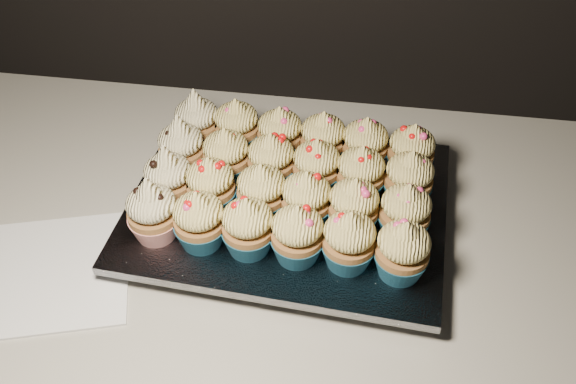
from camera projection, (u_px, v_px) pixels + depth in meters
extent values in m
cube|color=beige|center=(262.00, 238.00, 0.86)|extent=(2.44, 0.64, 0.04)
cube|color=white|center=(54.00, 272.00, 0.79)|extent=(0.23, 0.23, 0.00)
cube|color=black|center=(288.00, 213.00, 0.85)|extent=(0.39, 0.31, 0.02)
cube|color=silver|center=(288.00, 204.00, 0.84)|extent=(0.42, 0.34, 0.01)
cone|color=#B21F18|center=(155.00, 226.00, 0.78)|extent=(0.06, 0.06, 0.03)
ellipsoid|color=#F6E7AC|center=(151.00, 203.00, 0.76)|extent=(0.06, 0.06, 0.04)
cone|color=#F6E7AC|center=(147.00, 186.00, 0.74)|extent=(0.03, 0.03, 0.03)
cone|color=#185674|center=(201.00, 233.00, 0.77)|extent=(0.06, 0.06, 0.03)
ellipsoid|color=#FFE580|center=(198.00, 211.00, 0.75)|extent=(0.06, 0.06, 0.04)
cone|color=#FFE580|center=(196.00, 197.00, 0.73)|extent=(0.03, 0.03, 0.02)
cone|color=#185674|center=(249.00, 240.00, 0.77)|extent=(0.06, 0.06, 0.03)
ellipsoid|color=#FFE580|center=(247.00, 218.00, 0.74)|extent=(0.06, 0.06, 0.04)
cone|color=#FFE580|center=(246.00, 203.00, 0.72)|extent=(0.03, 0.03, 0.02)
cone|color=#185674|center=(297.00, 247.00, 0.76)|extent=(0.06, 0.06, 0.03)
ellipsoid|color=#FFE580|center=(297.00, 225.00, 0.73)|extent=(0.06, 0.06, 0.04)
cone|color=#FFE580|center=(298.00, 211.00, 0.71)|extent=(0.03, 0.03, 0.02)
cone|color=#185674|center=(348.00, 254.00, 0.75)|extent=(0.06, 0.06, 0.03)
ellipsoid|color=#FFE580|center=(350.00, 232.00, 0.72)|extent=(0.06, 0.06, 0.04)
cone|color=#FFE580|center=(351.00, 217.00, 0.71)|extent=(0.03, 0.03, 0.02)
cone|color=#185674|center=(400.00, 264.00, 0.74)|extent=(0.06, 0.06, 0.03)
ellipsoid|color=#FFE580|center=(404.00, 242.00, 0.71)|extent=(0.06, 0.06, 0.04)
cone|color=#FFE580|center=(407.00, 227.00, 0.70)|extent=(0.03, 0.03, 0.02)
cone|color=#B21F18|center=(171.00, 193.00, 0.82)|extent=(0.06, 0.06, 0.03)
ellipsoid|color=#F6E7AC|center=(167.00, 171.00, 0.80)|extent=(0.06, 0.06, 0.04)
cone|color=#F6E7AC|center=(164.00, 154.00, 0.78)|extent=(0.03, 0.03, 0.03)
cone|color=#185674|center=(212.00, 199.00, 0.82)|extent=(0.06, 0.06, 0.03)
ellipsoid|color=#FFE580|center=(210.00, 177.00, 0.79)|extent=(0.06, 0.06, 0.04)
cone|color=#FFE580|center=(208.00, 163.00, 0.77)|extent=(0.03, 0.03, 0.02)
cone|color=#185674|center=(262.00, 205.00, 0.81)|extent=(0.06, 0.06, 0.03)
ellipsoid|color=#FFE580|center=(261.00, 183.00, 0.78)|extent=(0.06, 0.06, 0.04)
cone|color=#FFE580|center=(261.00, 169.00, 0.77)|extent=(0.03, 0.03, 0.02)
cone|color=#185674|center=(306.00, 213.00, 0.80)|extent=(0.06, 0.06, 0.03)
ellipsoid|color=#FFE580|center=(306.00, 191.00, 0.77)|extent=(0.06, 0.06, 0.04)
cone|color=#FFE580|center=(307.00, 177.00, 0.76)|extent=(0.03, 0.03, 0.02)
cone|color=#185674|center=(352.00, 220.00, 0.79)|extent=(0.06, 0.06, 0.03)
ellipsoid|color=#FFE580|center=(354.00, 198.00, 0.76)|extent=(0.06, 0.06, 0.04)
cone|color=#FFE580|center=(356.00, 184.00, 0.75)|extent=(0.03, 0.03, 0.02)
cone|color=#185674|center=(403.00, 226.00, 0.78)|extent=(0.06, 0.06, 0.03)
ellipsoid|color=#FFE580|center=(407.00, 203.00, 0.76)|extent=(0.06, 0.06, 0.04)
cone|color=#FFE580|center=(409.00, 189.00, 0.74)|extent=(0.03, 0.03, 0.02)
cone|color=#B21F18|center=(184.00, 162.00, 0.87)|extent=(0.06, 0.06, 0.03)
ellipsoid|color=#F6E7AC|center=(180.00, 140.00, 0.84)|extent=(0.06, 0.06, 0.04)
cone|color=#F6E7AC|center=(178.00, 123.00, 0.82)|extent=(0.03, 0.03, 0.03)
cone|color=#185674|center=(227.00, 169.00, 0.86)|extent=(0.06, 0.06, 0.03)
ellipsoid|color=#FFE580|center=(225.00, 147.00, 0.83)|extent=(0.06, 0.06, 0.04)
cone|color=#FFE580|center=(224.00, 133.00, 0.82)|extent=(0.03, 0.03, 0.02)
cone|color=#185674|center=(271.00, 174.00, 0.85)|extent=(0.06, 0.06, 0.03)
ellipsoid|color=#FFE580|center=(271.00, 152.00, 0.82)|extent=(0.06, 0.06, 0.04)
cone|color=#FFE580|center=(270.00, 138.00, 0.81)|extent=(0.03, 0.03, 0.02)
cone|color=#185674|center=(316.00, 180.00, 0.84)|extent=(0.06, 0.06, 0.03)
ellipsoid|color=#FFE580|center=(317.00, 158.00, 0.82)|extent=(0.06, 0.06, 0.04)
cone|color=#FFE580|center=(317.00, 144.00, 0.80)|extent=(0.03, 0.03, 0.02)
cone|color=#185674|center=(359.00, 187.00, 0.83)|extent=(0.06, 0.06, 0.03)
ellipsoid|color=#FFE580|center=(361.00, 165.00, 0.81)|extent=(0.06, 0.06, 0.04)
cone|color=#FFE580|center=(363.00, 151.00, 0.79)|extent=(0.03, 0.03, 0.02)
cone|color=#185674|center=(406.00, 192.00, 0.83)|extent=(0.06, 0.06, 0.03)
ellipsoid|color=#FFE580|center=(410.00, 170.00, 0.80)|extent=(0.06, 0.06, 0.04)
cone|color=#FFE580|center=(413.00, 156.00, 0.78)|extent=(0.03, 0.03, 0.02)
cone|color=#B21F18|center=(199.00, 135.00, 0.91)|extent=(0.06, 0.06, 0.03)
ellipsoid|color=#F6E7AC|center=(196.00, 114.00, 0.88)|extent=(0.06, 0.06, 0.04)
cone|color=#F6E7AC|center=(194.00, 97.00, 0.87)|extent=(0.03, 0.03, 0.03)
cone|color=#185674|center=(238.00, 139.00, 0.90)|extent=(0.06, 0.06, 0.03)
ellipsoid|color=#FFE580|center=(236.00, 118.00, 0.88)|extent=(0.06, 0.06, 0.04)
cone|color=#FFE580|center=(235.00, 104.00, 0.86)|extent=(0.03, 0.03, 0.02)
cone|color=#185674|center=(280.00, 147.00, 0.89)|extent=(0.06, 0.06, 0.03)
ellipsoid|color=#FFE580|center=(280.00, 126.00, 0.87)|extent=(0.06, 0.06, 0.04)
cone|color=#FFE580|center=(280.00, 112.00, 0.85)|extent=(0.03, 0.03, 0.02)
cone|color=#185674|center=(322.00, 152.00, 0.88)|extent=(0.06, 0.06, 0.03)
ellipsoid|color=#FFE580|center=(323.00, 130.00, 0.86)|extent=(0.06, 0.06, 0.04)
cone|color=#FFE580|center=(324.00, 117.00, 0.84)|extent=(0.03, 0.03, 0.02)
cone|color=#185674|center=(363.00, 158.00, 0.87)|extent=(0.06, 0.06, 0.03)
ellipsoid|color=#FFE580|center=(366.00, 136.00, 0.85)|extent=(0.06, 0.06, 0.04)
cone|color=#FFE580|center=(367.00, 122.00, 0.83)|extent=(0.03, 0.03, 0.02)
cone|color=#185674|center=(409.00, 165.00, 0.86)|extent=(0.06, 0.06, 0.03)
ellipsoid|color=#FFE580|center=(413.00, 143.00, 0.84)|extent=(0.06, 0.06, 0.04)
cone|color=#FFE580|center=(415.00, 129.00, 0.82)|extent=(0.03, 0.03, 0.02)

